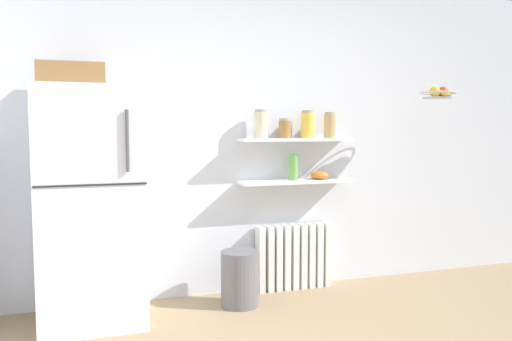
{
  "coord_description": "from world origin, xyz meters",
  "views": [
    {
      "loc": [
        -1.36,
        -2.06,
        1.37
      ],
      "look_at": [
        -0.15,
        1.6,
        1.05
      ],
      "focal_mm": 36.07,
      "sensor_mm": 36.0,
      "label": 1
    }
  ],
  "objects_px": {
    "vase": "(293,167)",
    "storage_jar_2": "(308,124)",
    "storage_jar_0": "(261,124)",
    "storage_jar_1": "(285,128)",
    "storage_jar_3": "(330,125)",
    "trash_bin": "(240,278)",
    "shelf_bowl": "(320,175)",
    "radiator": "(294,257)",
    "hanging_fruit_basket": "(439,93)",
    "refrigerator": "(91,201)"
  },
  "relations": [
    {
      "from": "storage_jar_3",
      "to": "trash_bin",
      "type": "xyz_separation_m",
      "value": [
        -0.87,
        -0.23,
        -1.18
      ]
    },
    {
      "from": "storage_jar_0",
      "to": "storage_jar_1",
      "type": "bearing_deg",
      "value": -0.0
    },
    {
      "from": "refrigerator",
      "to": "radiator",
      "type": "height_order",
      "value": "refrigerator"
    },
    {
      "from": "radiator",
      "to": "refrigerator",
      "type": "bearing_deg",
      "value": -171.54
    },
    {
      "from": "radiator",
      "to": "shelf_bowl",
      "type": "relative_size",
      "value": 4.19
    },
    {
      "from": "storage_jar_3",
      "to": "trash_bin",
      "type": "height_order",
      "value": "storage_jar_3"
    },
    {
      "from": "storage_jar_2",
      "to": "hanging_fruit_basket",
      "type": "height_order",
      "value": "hanging_fruit_basket"
    },
    {
      "from": "storage_jar_0",
      "to": "storage_jar_2",
      "type": "bearing_deg",
      "value": 0.0
    },
    {
      "from": "storage_jar_0",
      "to": "vase",
      "type": "height_order",
      "value": "storage_jar_0"
    },
    {
      "from": "storage_jar_2",
      "to": "vase",
      "type": "distance_m",
      "value": 0.38
    },
    {
      "from": "storage_jar_3",
      "to": "trash_bin",
      "type": "relative_size",
      "value": 0.51
    },
    {
      "from": "shelf_bowl",
      "to": "hanging_fruit_basket",
      "type": "relative_size",
      "value": 0.51
    },
    {
      "from": "vase",
      "to": "shelf_bowl",
      "type": "xyz_separation_m",
      "value": [
        0.24,
        0.0,
        -0.08
      ]
    },
    {
      "from": "storage_jar_3",
      "to": "vase",
      "type": "xyz_separation_m",
      "value": [
        -0.33,
        0.0,
        -0.35
      ]
    },
    {
      "from": "shelf_bowl",
      "to": "radiator",
      "type": "bearing_deg",
      "value": 172.17
    },
    {
      "from": "radiator",
      "to": "shelf_bowl",
      "type": "bearing_deg",
      "value": -7.83
    },
    {
      "from": "storage_jar_0",
      "to": "hanging_fruit_basket",
      "type": "height_order",
      "value": "hanging_fruit_basket"
    },
    {
      "from": "storage_jar_2",
      "to": "storage_jar_3",
      "type": "distance_m",
      "value": 0.21
    },
    {
      "from": "storage_jar_1",
      "to": "storage_jar_2",
      "type": "relative_size",
      "value": 0.71
    },
    {
      "from": "storage_jar_3",
      "to": "vase",
      "type": "relative_size",
      "value": 0.98
    },
    {
      "from": "radiator",
      "to": "trash_bin",
      "type": "xyz_separation_m",
      "value": [
        -0.56,
        -0.26,
        -0.06
      ]
    },
    {
      "from": "storage_jar_1",
      "to": "storage_jar_3",
      "type": "relative_size",
      "value": 0.75
    },
    {
      "from": "vase",
      "to": "shelf_bowl",
      "type": "distance_m",
      "value": 0.25
    },
    {
      "from": "storage_jar_0",
      "to": "storage_jar_1",
      "type": "height_order",
      "value": "storage_jar_0"
    },
    {
      "from": "storage_jar_1",
      "to": "refrigerator",
      "type": "bearing_deg",
      "value": -172.08
    },
    {
      "from": "vase",
      "to": "hanging_fruit_basket",
      "type": "relative_size",
      "value": 0.73
    },
    {
      "from": "shelf_bowl",
      "to": "vase",
      "type": "bearing_deg",
      "value": 180.0
    },
    {
      "from": "radiator",
      "to": "storage_jar_2",
      "type": "xyz_separation_m",
      "value": [
        0.1,
        -0.03,
        1.12
      ]
    },
    {
      "from": "refrigerator",
      "to": "vase",
      "type": "relative_size",
      "value": 8.09
    },
    {
      "from": "storage_jar_3",
      "to": "shelf_bowl",
      "type": "xyz_separation_m",
      "value": [
        -0.09,
        0.0,
        -0.42
      ]
    },
    {
      "from": "refrigerator",
      "to": "hanging_fruit_basket",
      "type": "xyz_separation_m",
      "value": [
        2.78,
        -0.12,
        0.8
      ]
    },
    {
      "from": "radiator",
      "to": "storage_jar_3",
      "type": "xyz_separation_m",
      "value": [
        0.31,
        -0.03,
        1.12
      ]
    },
    {
      "from": "storage_jar_2",
      "to": "shelf_bowl",
      "type": "distance_m",
      "value": 0.44
    },
    {
      "from": "storage_jar_2",
      "to": "vase",
      "type": "relative_size",
      "value": 1.04
    },
    {
      "from": "storage_jar_2",
      "to": "radiator",
      "type": "bearing_deg",
      "value": 163.73
    },
    {
      "from": "storage_jar_0",
      "to": "storage_jar_3",
      "type": "bearing_deg",
      "value": 0.0
    },
    {
      "from": "vase",
      "to": "storage_jar_2",
      "type": "bearing_deg",
      "value": 0.0
    },
    {
      "from": "radiator",
      "to": "storage_jar_0",
      "type": "height_order",
      "value": "storage_jar_0"
    },
    {
      "from": "refrigerator",
      "to": "radiator",
      "type": "distance_m",
      "value": 1.76
    },
    {
      "from": "shelf_bowl",
      "to": "storage_jar_0",
      "type": "bearing_deg",
      "value": 180.0
    },
    {
      "from": "storage_jar_0",
      "to": "shelf_bowl",
      "type": "distance_m",
      "value": 0.68
    },
    {
      "from": "storage_jar_3",
      "to": "storage_jar_0",
      "type": "bearing_deg",
      "value": 180.0
    },
    {
      "from": "storage_jar_1",
      "to": "vase",
      "type": "xyz_separation_m",
      "value": [
        0.08,
        0.0,
        -0.32
      ]
    },
    {
      "from": "radiator",
      "to": "storage_jar_1",
      "type": "relative_size",
      "value": 4.0
    },
    {
      "from": "storage_jar_3",
      "to": "hanging_fruit_basket",
      "type": "bearing_deg",
      "value": -21.68
    },
    {
      "from": "storage_jar_1",
      "to": "storage_jar_3",
      "type": "xyz_separation_m",
      "value": [
        0.41,
        0.0,
        0.03
      ]
    },
    {
      "from": "radiator",
      "to": "storage_jar_3",
      "type": "bearing_deg",
      "value": -5.56
    },
    {
      "from": "storage_jar_0",
      "to": "storage_jar_3",
      "type": "height_order",
      "value": "storage_jar_0"
    },
    {
      "from": "storage_jar_3",
      "to": "vase",
      "type": "bearing_deg",
      "value": 180.0
    },
    {
      "from": "storage_jar_0",
      "to": "hanging_fruit_basket",
      "type": "bearing_deg",
      "value": -12.89
    }
  ]
}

